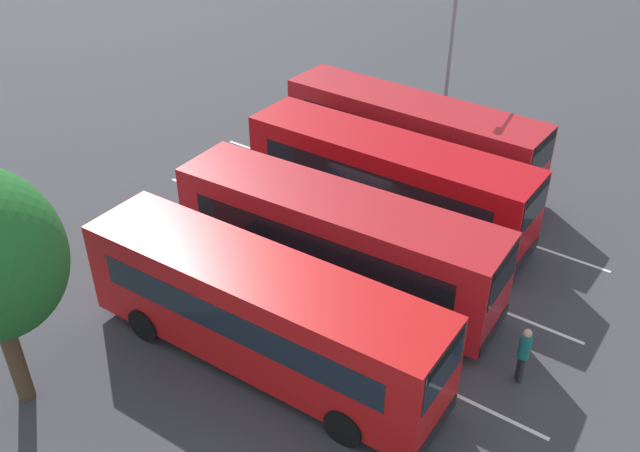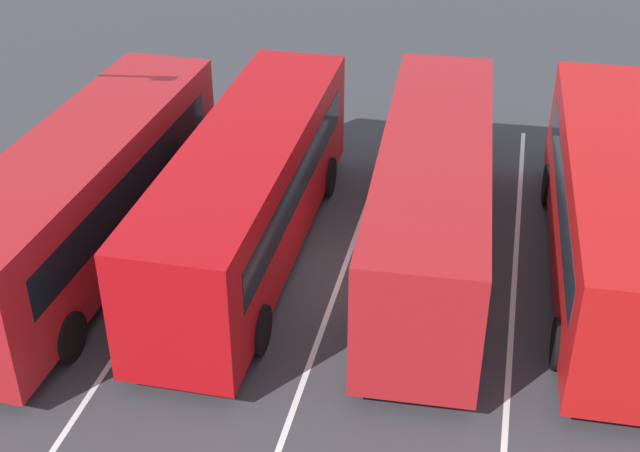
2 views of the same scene
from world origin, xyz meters
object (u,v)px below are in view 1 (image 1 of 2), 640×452
at_px(bus_center_left, 336,239).
at_px(bus_center_right, 388,179).
at_px(street_lamp, 450,39).
at_px(bus_far_left, 261,312).
at_px(bus_far_right, 412,135).
at_px(pedestrian, 524,351).

distance_m(bus_center_left, bus_center_right, 4.20).
distance_m(bus_center_right, street_lamp, 8.39).
bearing_deg(bus_center_left, bus_far_left, -88.73).
bearing_deg(bus_far_left, bus_far_right, 97.51).
relative_size(pedestrian, street_lamp, 0.24).
bearing_deg(street_lamp, pedestrian, 26.87).
bearing_deg(bus_far_right, bus_center_right, -72.78).
distance_m(bus_far_left, bus_far_right, 11.90).
bearing_deg(bus_center_left, street_lamp, 98.10).
relative_size(bus_center_left, street_lamp, 1.40).
relative_size(bus_far_left, pedestrian, 5.93).
bearing_deg(street_lamp, bus_far_right, 1.58).
height_order(bus_center_left, street_lamp, street_lamp).
xyz_separation_m(bus_center_left, street_lamp, (-1.18, 12.11, 2.61)).
bearing_deg(street_lamp, bus_far_left, 1.39).
height_order(bus_center_right, pedestrian, bus_center_right).
xyz_separation_m(bus_far_right, pedestrian, (7.19, -9.06, -0.72)).
relative_size(bus_far_right, pedestrian, 5.97).
relative_size(bus_center_right, street_lamp, 1.41).
distance_m(bus_far_left, pedestrian, 7.02).
height_order(bus_center_left, bus_center_right, same).
bearing_deg(street_lamp, bus_center_right, 4.55).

